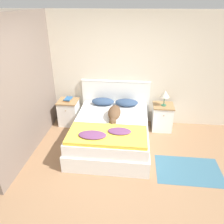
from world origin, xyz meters
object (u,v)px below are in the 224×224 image
Objects in this scene: dog at (114,113)px; book_stack at (68,99)px; nightstand_right at (162,117)px; table_lamp at (165,94)px; nightstand_left at (69,112)px; pillow_left at (103,101)px; pillow_right at (127,103)px; bed at (111,132)px.

dog reaches higher than book_stack.
table_lamp reaches higher than nightstand_right.
nightstand_left is 1.17× the size of pillow_left.
pillow_right is at bearing 70.17° from dog.
nightstand_left is at bearing -178.71° from pillow_right.
book_stack is 0.67× the size of table_lamp.
pillow_right is (-0.83, 0.03, 0.31)m from nightstand_right.
pillow_left is 1.40m from table_lamp.
nightstand_right is 2.23m from book_stack.
table_lamp reaches higher than pillow_right.
dog is (-1.05, -0.58, 0.34)m from nightstand_right.
pillow_left is 1.00× the size of pillow_right.
pillow_left is at bearing 0.46° from book_stack.
pillow_right is (1.38, 0.03, 0.31)m from nightstand_left.
book_stack reaches higher than nightstand_left.
pillow_left reaches higher than nightstand_right.
book_stack is (-1.10, 0.75, 0.37)m from bed.
nightstand_left is at bearing -94.19° from book_stack.
nightstand_right is at bearing 33.49° from bed.
nightstand_right is at bearing -0.63° from book_stack.
table_lamp reaches higher than nightstand_left.
nightstand_left is 0.88m from pillow_left.
pillow_left is 2.19× the size of book_stack.
nightstand_right is at bearing 90.00° from table_lamp.
pillow_left is (0.83, 0.03, 0.31)m from nightstand_left.
dog is 1.30m from book_stack.
book_stack is (-2.20, 0.02, 0.33)m from nightstand_right.
pillow_right is 2.19× the size of book_stack.
bed is 3.73× the size of pillow_left.
nightstand_right is (2.20, 0.00, 0.00)m from nightstand_left.
bed is 8.15× the size of book_stack.
pillow_left is 0.55m from pillow_right.
nightstand_left is 2.28m from table_lamp.
nightstand_right is 0.57m from table_lamp.
book_stack is at bearing 179.37° from nightstand_right.
pillow_right is at bearing 1.29° from nightstand_left.
table_lamp is (0.83, -0.05, 0.26)m from pillow_right.
pillow_left is at bearing 2.14° from nightstand_left.
dog is at bearing -26.81° from nightstand_left.
pillow_left is at bearing 180.00° from pillow_right.
book_stack is (-0.83, -0.01, 0.02)m from pillow_left.
pillow_right is at bearing 0.28° from book_stack.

